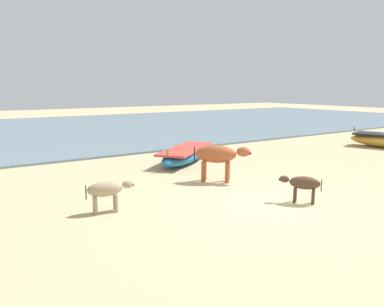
{
  "coord_description": "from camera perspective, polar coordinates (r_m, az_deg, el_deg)",
  "views": [
    {
      "loc": [
        -6.06,
        -5.83,
        2.52
      ],
      "look_at": [
        0.23,
        3.38,
        0.6
      ],
      "focal_mm": 36.12,
      "sensor_mm": 36.0,
      "label": 1
    }
  ],
  "objects": [
    {
      "name": "ground",
      "position": [
        8.78,
        11.4,
        -7.12
      ],
      "size": [
        80.0,
        80.0,
        0.0
      ],
      "primitive_type": "plane",
      "color": "tan"
    },
    {
      "name": "sea_water",
      "position": [
        23.96,
        -19.52,
        3.28
      ],
      "size": [
        60.0,
        20.0,
        0.08
      ],
      "primitive_type": "cube",
      "color": "slate",
      "rests_on": "ground"
    },
    {
      "name": "fishing_boat_0",
      "position": [
        13.14,
        -0.95,
        -0.1
      ],
      "size": [
        3.44,
        2.97,
        0.69
      ],
      "rotation": [
        0.0,
        0.0,
        3.8
      ],
      "color": "#1E669E",
      "rests_on": "ground"
    },
    {
      "name": "cow_adult_rust",
      "position": [
        10.36,
        3.84,
        -0.29
      ],
      "size": [
        1.28,
        1.25,
        0.99
      ],
      "rotation": [
        0.0,
        0.0,
        5.51
      ],
      "color": "#9E4C28",
      "rests_on": "ground"
    },
    {
      "name": "calf_near_dun",
      "position": [
        8.04,
        -12.49,
        -5.3
      ],
      "size": [
        0.98,
        0.42,
        0.64
      ],
      "rotation": [
        0.0,
        0.0,
        6.09
      ],
      "color": "tan",
      "rests_on": "ground"
    },
    {
      "name": "calf_far_dark",
      "position": [
        8.83,
        16.07,
        -4.32
      ],
      "size": [
        0.66,
        0.84,
        0.6
      ],
      "rotation": [
        0.0,
        0.0,
        2.18
      ],
      "color": "#4C3323",
      "rests_on": "ground"
    }
  ]
}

